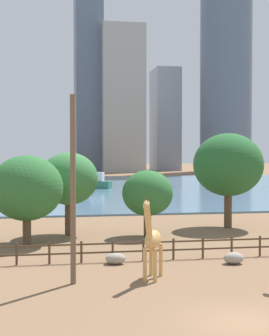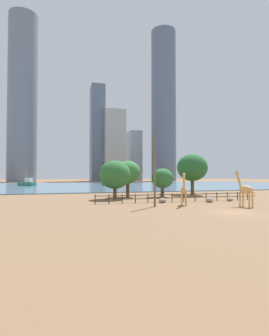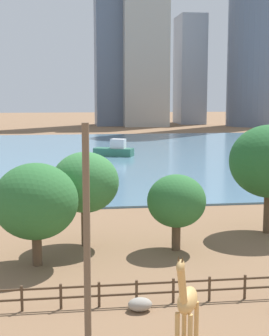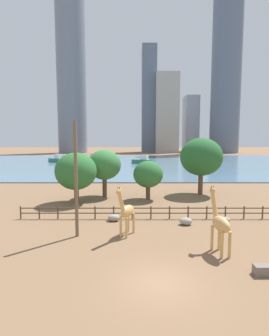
# 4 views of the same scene
# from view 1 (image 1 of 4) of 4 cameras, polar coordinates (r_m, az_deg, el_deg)

# --- Properties ---
(ground_plane) EXTENTS (400.00, 400.00, 0.00)m
(ground_plane) POSITION_cam_1_polar(r_m,az_deg,el_deg) (99.20, -5.66, -2.10)
(ground_plane) COLOR brown
(harbor_water) EXTENTS (180.00, 86.00, 0.20)m
(harbor_water) POSITION_cam_1_polar(r_m,az_deg,el_deg) (96.21, -5.52, -2.16)
(harbor_water) COLOR slate
(harbor_water) RESTS_ON ground
(giraffe_companion) EXTENTS (1.69, 2.76, 4.41)m
(giraffe_companion) POSITION_cam_1_polar(r_m,az_deg,el_deg) (26.97, 1.99, -7.98)
(giraffe_companion) COLOR tan
(giraffe_companion) RESTS_ON ground
(utility_pole) EXTENTS (0.28, 0.28, 9.51)m
(utility_pole) POSITION_cam_1_polar(r_m,az_deg,el_deg) (25.93, -6.83, -2.39)
(utility_pole) COLOR brown
(utility_pole) RESTS_ON ground
(boulder_by_pole) EXTENTS (1.20, 0.88, 0.66)m
(boulder_by_pole) POSITION_cam_1_polar(r_m,az_deg,el_deg) (30.89, -2.12, -10.00)
(boulder_by_pole) COLOR gray
(boulder_by_pole) RESTS_ON ground
(boulder_small) EXTENTS (1.21, 0.92, 0.69)m
(boulder_small) POSITION_cam_1_polar(r_m,az_deg,el_deg) (31.49, 10.93, -9.78)
(boulder_small) COLOR gray
(boulder_small) RESTS_ON ground
(enclosure_fence) EXTENTS (26.12, 0.14, 1.30)m
(enclosure_fence) POSITION_cam_1_polar(r_m,az_deg,el_deg) (32.09, 3.33, -8.78)
(enclosure_fence) COLOR #4C3826
(enclosure_fence) RESTS_ON ground
(tree_left_large) EXTENTS (3.99, 3.99, 5.22)m
(tree_left_large) POSITION_cam_1_polar(r_m,az_deg,el_deg) (40.43, 1.45, -2.83)
(tree_left_large) COLOR brown
(tree_left_large) RESTS_ON ground
(tree_center_broad) EXTENTS (6.13, 6.13, 8.30)m
(tree_center_broad) POSITION_cam_1_polar(r_m,az_deg,el_deg) (45.75, 10.34, 0.33)
(tree_center_broad) COLOR brown
(tree_center_broad) RESTS_ON ground
(tree_right_tall) EXTENTS (5.23, 5.23, 6.42)m
(tree_right_tall) POSITION_cam_1_polar(r_m,az_deg,el_deg) (37.67, -11.87, -2.21)
(tree_right_tall) COLOR brown
(tree_right_tall) RESTS_ON ground
(tree_left_small) EXTENTS (4.68, 4.68, 6.63)m
(tree_left_small) POSITION_cam_1_polar(r_m,az_deg,el_deg) (41.44, -7.31, -1.22)
(tree_left_small) COLOR brown
(tree_left_small) RESTS_ON ground
(boat_sailboat) EXTENTS (6.94, 4.73, 2.88)m
(boat_sailboat) POSITION_cam_1_polar(r_m,az_deg,el_deg) (92.23, -4.56, -1.65)
(boat_sailboat) COLOR #337259
(boat_sailboat) RESTS_ON harbor_water
(skyline_tower_needle) EXTENTS (14.37, 13.56, 49.46)m
(skyline_tower_needle) POSITION_cam_1_polar(r_m,az_deg,el_deg) (177.12, -1.41, 7.60)
(skyline_tower_needle) COLOR #ADA89E
(skyline_tower_needle) RESTS_ON ground
(skyline_block_central) EXTENTS (17.69, 17.69, 108.82)m
(skyline_block_central) POSITION_cam_1_polar(r_m,az_deg,el_deg) (186.60, 10.13, 16.55)
(skyline_block_central) COLOR slate
(skyline_block_central) RESTS_ON ground
(skyline_block_left) EXTENTS (8.94, 14.31, 37.36)m
(skyline_block_left) POSITION_cam_1_polar(r_m,az_deg,el_deg) (191.62, 3.41, 5.34)
(skyline_block_left) COLOR #939EAD
(skyline_block_left) RESTS_ON ground
(skyline_block_right) EXTENTS (9.28, 13.67, 67.45)m
(skyline_block_right) POSITION_cam_1_polar(r_m,az_deg,el_deg) (181.88, -5.14, 10.30)
(skyline_block_right) COLOR slate
(skyline_block_right) RESTS_ON ground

